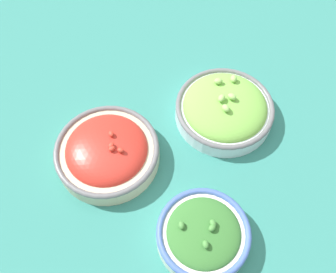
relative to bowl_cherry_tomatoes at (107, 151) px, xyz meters
name	(u,v)px	position (x,y,z in m)	size (l,w,h in m)	color
ground_plane	(168,143)	(-0.07, 0.11, -0.03)	(3.00, 3.00, 0.00)	#337F75
bowl_cherry_tomatoes	(107,151)	(0.00, 0.00, 0.00)	(0.22, 0.22, 0.08)	beige
bowl_lettuce	(225,109)	(-0.18, 0.21, 0.00)	(0.22, 0.22, 0.08)	silver
bowl_broccoli	(203,234)	(0.11, 0.24, 0.00)	(0.18, 0.18, 0.07)	silver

